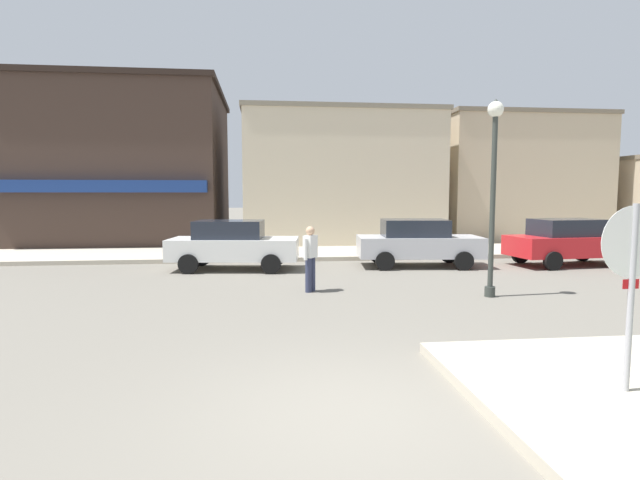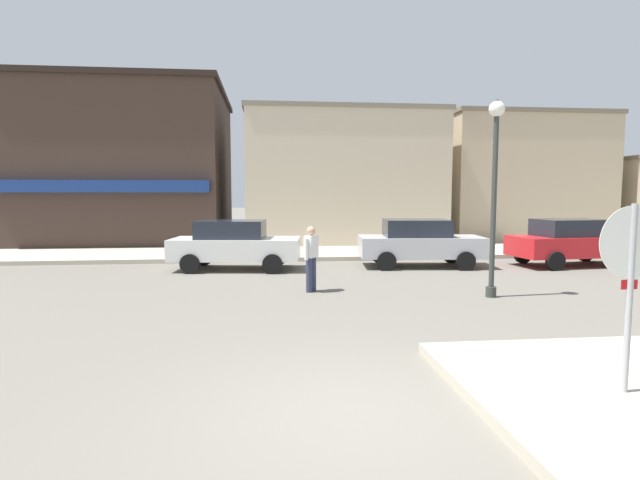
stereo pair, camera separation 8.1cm
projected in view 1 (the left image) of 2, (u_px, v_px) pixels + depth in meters
name	position (u px, v px, depth m)	size (l,w,h in m)	color
ground_plane	(359.00, 415.00, 5.45)	(160.00, 160.00, 0.00)	#6B665B
kerb_far	(289.00, 253.00, 19.60)	(80.00, 4.00, 0.15)	#B7AD99
stop_sign	(632.00, 273.00, 5.61)	(0.82, 0.08, 2.30)	#9E9EA3
lamp_post	(494.00, 169.00, 11.40)	(0.36, 0.36, 4.54)	#333833
parked_car_nearest	(233.00, 244.00, 15.74)	(4.17, 2.22, 1.56)	white
parked_car_second	(418.00, 242.00, 16.41)	(4.15, 2.17, 1.56)	#B7B7BC
parked_car_third	(568.00, 241.00, 16.66)	(4.15, 2.17, 1.56)	red
pedestrian_crossing_near	(310.00, 257.00, 12.19)	(0.39, 0.50, 1.61)	#2D334C
building_corner_shop	(128.00, 167.00, 25.01)	(9.61, 9.94, 7.46)	#3D2D26
building_storefront_left_near	(338.00, 179.00, 24.15)	(9.12, 6.05, 6.22)	beige
building_storefront_left_mid	(508.00, 179.00, 26.48)	(8.16, 6.30, 6.37)	tan
building_storefront_right_near	(637.00, 198.00, 27.62)	(5.73, 7.91, 4.25)	tan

